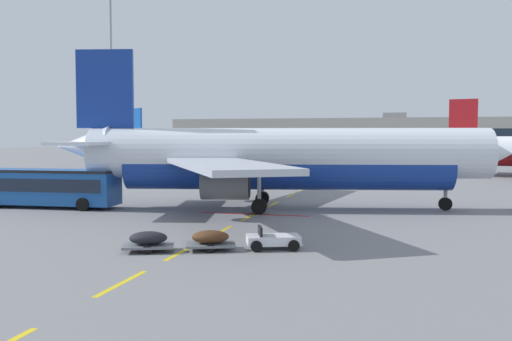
{
  "coord_description": "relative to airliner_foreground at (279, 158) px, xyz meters",
  "views": [
    {
      "loc": [
        28.29,
        -17.09,
        5.57
      ],
      "look_at": [
        15.77,
        31.19,
        2.57
      ],
      "focal_mm": 39.97,
      "sensor_mm": 36.0,
      "label": 1
    }
  ],
  "objects": [
    {
      "name": "apron_paint_markings",
      "position": [
        -1.15,
        12.15,
        -3.95
      ],
      "size": [
        8.0,
        93.63,
        0.01
      ],
      "color": "yellow",
      "rests_on": "ground"
    },
    {
      "name": "airliner_foreground",
      "position": [
        0.0,
        0.0,
        0.0
      ],
      "size": [
        34.66,
        33.95,
        12.2
      ],
      "color": "silver",
      "rests_on": "ground"
    },
    {
      "name": "airliner_mid_left",
      "position": [
        -36.25,
        62.37,
        -0.2
      ],
      "size": [
        29.92,
        27.76,
        11.58
      ],
      "color": "silver",
      "rests_on": "ground"
    },
    {
      "name": "apron_shuttle_bus",
      "position": [
        -18.1,
        -3.6,
        -2.2
      ],
      "size": [
        12.15,
        3.49,
        3.0
      ],
      "color": "#194C99",
      "rests_on": "ground"
    },
    {
      "name": "baggage_train",
      "position": [
        0.08,
        -16.16,
        -3.42
      ],
      "size": [
        8.56,
        4.42,
        1.14
      ],
      "color": "silver",
      "rests_on": "ground"
    },
    {
      "name": "apron_light_mast_near",
      "position": [
        -29.47,
        28.15,
        12.41
      ],
      "size": [
        1.8,
        1.8,
        26.5
      ],
      "color": "slate",
      "rests_on": "ground"
    },
    {
      "name": "terminal_satellite",
      "position": [
        -6.49,
        112.36,
        1.12
      ],
      "size": [
        88.58,
        25.17,
        11.72
      ],
      "color": "#9E998E",
      "rests_on": "ground"
    }
  ]
}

